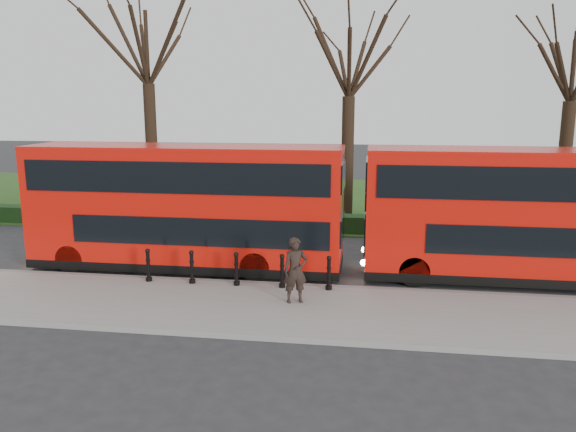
% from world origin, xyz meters
% --- Properties ---
extents(ground, '(120.00, 120.00, 0.00)m').
position_xyz_m(ground, '(0.00, 0.00, 0.00)').
color(ground, '#28282B').
rests_on(ground, ground).
extents(pavement, '(60.00, 4.00, 0.15)m').
position_xyz_m(pavement, '(0.00, -3.00, 0.07)').
color(pavement, gray).
rests_on(pavement, ground).
extents(kerb, '(60.00, 0.25, 0.16)m').
position_xyz_m(kerb, '(0.00, -1.00, 0.07)').
color(kerb, slate).
rests_on(kerb, ground).
extents(grass_verge, '(60.00, 18.00, 0.06)m').
position_xyz_m(grass_verge, '(0.00, 15.00, 0.03)').
color(grass_verge, '#284617').
rests_on(grass_verge, ground).
extents(hedge, '(60.00, 0.90, 0.80)m').
position_xyz_m(hedge, '(0.00, 6.80, 0.40)').
color(hedge, black).
rests_on(hedge, ground).
extents(yellow_line_outer, '(60.00, 0.10, 0.01)m').
position_xyz_m(yellow_line_outer, '(0.00, -0.70, 0.01)').
color(yellow_line_outer, yellow).
rests_on(yellow_line_outer, ground).
extents(yellow_line_inner, '(60.00, 0.10, 0.01)m').
position_xyz_m(yellow_line_inner, '(0.00, -0.50, 0.01)').
color(yellow_line_inner, yellow).
rests_on(yellow_line_inner, ground).
extents(tree_left, '(7.69, 7.69, 12.01)m').
position_xyz_m(tree_left, '(-8.00, 10.00, 8.73)').
color(tree_left, black).
rests_on(tree_left, ground).
extents(tree_mid, '(6.95, 6.95, 10.86)m').
position_xyz_m(tree_mid, '(2.00, 10.00, 7.89)').
color(tree_mid, black).
rests_on(tree_mid, ground).
extents(tree_right, '(6.69, 6.69, 10.45)m').
position_xyz_m(tree_right, '(12.00, 10.00, 7.59)').
color(tree_right, black).
rests_on(tree_right, ground).
extents(bollard_row, '(5.85, 0.15, 1.00)m').
position_xyz_m(bollard_row, '(-0.87, -1.35, 0.65)').
color(bollard_row, black).
rests_on(bollard_row, pavement).
extents(bus_lead, '(10.73, 2.46, 4.27)m').
position_xyz_m(bus_lead, '(-3.11, 0.65, 2.15)').
color(bus_lead, red).
rests_on(bus_lead, ground).
extents(bus_rear, '(10.70, 2.46, 4.26)m').
position_xyz_m(bus_rear, '(8.35, 0.87, 2.14)').
color(bus_rear, red).
rests_on(bus_rear, ground).
extents(pedestrian, '(0.79, 0.65, 1.87)m').
position_xyz_m(pedestrian, '(1.12, -2.56, 1.08)').
color(pedestrian, black).
rests_on(pedestrian, pavement).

